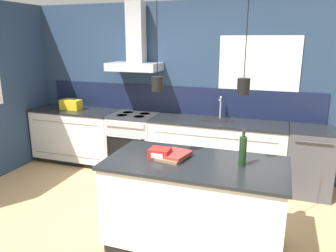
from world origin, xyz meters
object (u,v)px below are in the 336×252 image
at_px(oven_range, 134,142).
at_px(dishwasher, 309,161).
at_px(bottle_on_island, 243,151).
at_px(book_stack, 174,155).
at_px(red_supply_box, 160,153).
at_px(yellow_toolbox, 71,105).

height_order(oven_range, dishwasher, same).
xyz_separation_m(oven_range, bottle_on_island, (1.87, -1.63, 0.60)).
distance_m(oven_range, book_stack, 2.09).
relative_size(oven_range, book_stack, 2.51).
bearing_deg(dishwasher, red_supply_box, -132.08).
bearing_deg(bottle_on_island, oven_range, 138.91).
bearing_deg(book_stack, oven_range, 126.34).
distance_m(dishwasher, yellow_toolbox, 3.77).
distance_m(oven_range, red_supply_box, 2.05).
relative_size(oven_range, bottle_on_island, 2.61).
height_order(red_supply_box, yellow_toolbox, yellow_toolbox).
bearing_deg(yellow_toolbox, bottle_on_island, -28.45).
height_order(oven_range, bottle_on_island, bottle_on_island).
xyz_separation_m(oven_range, yellow_toolbox, (-1.15, 0.00, 0.54)).
bearing_deg(book_stack, yellow_toolbox, 145.07).
xyz_separation_m(bottle_on_island, book_stack, (-0.66, -0.01, -0.12)).
height_order(dishwasher, red_supply_box, red_supply_box).
distance_m(oven_range, bottle_on_island, 2.55).
height_order(bottle_on_island, red_supply_box, bottle_on_island).
distance_m(book_stack, yellow_toolbox, 2.87).
bearing_deg(bottle_on_island, yellow_toolbox, 151.55).
relative_size(bottle_on_island, red_supply_box, 1.75).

